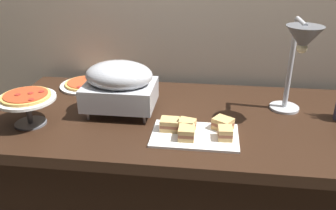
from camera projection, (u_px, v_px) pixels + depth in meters
The scene contains 7 objects.
back_wall at pixel (205, 3), 1.91m from camera, with size 4.40×0.04×2.40m, color #B7A893.
buffet_table at pixel (195, 182), 1.80m from camera, with size 1.90×0.84×0.76m.
chafing_dish at pixel (120, 84), 1.63m from camera, with size 0.33×0.25×0.25m.
heat_lamp at pixel (300, 47), 1.46m from camera, with size 0.15×0.30×0.44m.
pizza_plate_front at pixel (86, 84), 1.98m from camera, with size 0.29×0.29×0.03m.
pizza_plate_center at pixel (27, 100), 1.53m from camera, with size 0.25×0.25×0.15m.
sandwich_platter at pixel (196, 131), 1.47m from camera, with size 0.36×0.23×0.06m.
Camera 1 is at (0.05, -1.47, 1.49)m, focal length 37.79 mm.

